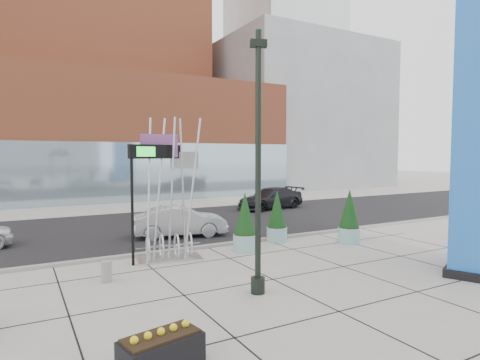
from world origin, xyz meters
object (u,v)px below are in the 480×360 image
overhead_street_sign (152,162)px  concrete_bollard (106,272)px  blue_pylon (476,129)px  car_silver_mid (180,222)px  public_art_sculpture (169,222)px  lamp_post (258,188)px

overhead_street_sign → concrete_bollard: bearing=-152.4°
blue_pylon → car_silver_mid: bearing=98.3°
public_art_sculpture → car_silver_mid: public_art_sculpture is taller
public_art_sculpture → car_silver_mid: 4.23m
car_silver_mid → public_art_sculpture: bearing=167.4°
lamp_post → overhead_street_sign: lamp_post is taller
concrete_bollard → car_silver_mid: size_ratio=0.15×
concrete_bollard → overhead_street_sign: 4.18m
lamp_post → overhead_street_sign: (-1.65, 4.64, 0.69)m
lamp_post → public_art_sculpture: lamp_post is taller
blue_pylon → overhead_street_sign: 11.23m
blue_pylon → public_art_sculpture: (-8.55, 6.48, -3.41)m
concrete_bollard → lamp_post: bearing=-41.4°
blue_pylon → concrete_bollard: 12.98m
public_art_sculpture → blue_pylon: bearing=-27.9°
public_art_sculpture → overhead_street_sign: (-0.70, -0.20, 2.31)m
lamp_post → car_silver_mid: (0.88, 8.60, -2.29)m
lamp_post → public_art_sculpture: 5.19m
blue_pylon → car_silver_mid: (-6.72, 10.23, -4.09)m
lamp_post → concrete_bollard: bearing=138.6°
concrete_bollard → car_silver_mid: car_silver_mid is taller
car_silver_mid → blue_pylon: bearing=-133.3°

